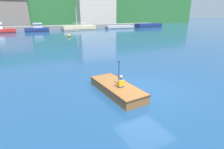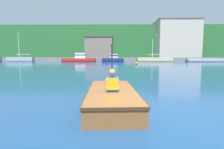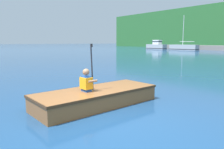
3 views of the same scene
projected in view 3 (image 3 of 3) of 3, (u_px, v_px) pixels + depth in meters
The scene contains 5 objects.
ground_plane at pixel (117, 125), 4.36m from camera, with size 300.00×300.00×0.00m, color navy.
moored_boat_dock_center_far at pixel (184, 47), 42.55m from camera, with size 5.63×2.59×6.64m.
moored_boat_outer_slip_west at pixel (156, 46), 47.74m from camera, with size 4.76×1.48×2.01m.
rowboat_foreground at pixel (98, 96), 5.75m from camera, with size 1.42×3.47×0.42m.
person_paddler at pixel (87, 81), 5.45m from camera, with size 0.37×0.34×1.19m.
Camera 3 is at (3.24, -2.61, 1.66)m, focal length 35.00 mm.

